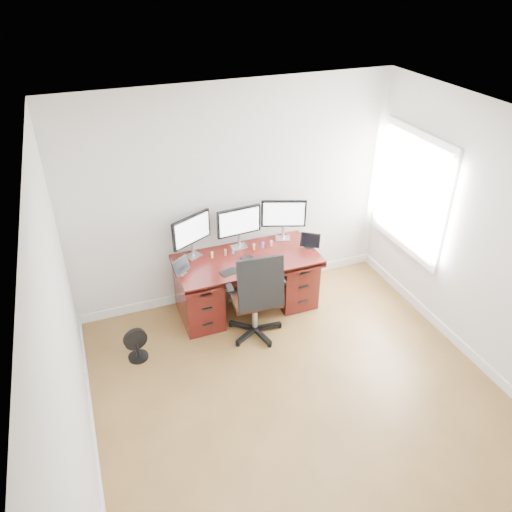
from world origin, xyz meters
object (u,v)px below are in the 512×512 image
object	(u,v)px
desk	(246,281)
monitor_center	(239,223)
floor_fan	(136,345)
keyboard	(254,266)
office_chair	(256,309)

from	to	relation	value
desk	monitor_center	size ratio (longest dim) A/B	3.08
desk	monitor_center	xyz separation A→B (m)	(0.00, 0.24, 0.68)
floor_fan	desk	bearing A→B (deg)	6.66
floor_fan	keyboard	bearing A→B (deg)	-2.16
desk	keyboard	bearing A→B (deg)	-87.83
floor_fan	monitor_center	bearing A→B (deg)	14.92
floor_fan	keyboard	distance (m)	1.57
office_chair	desk	bearing A→B (deg)	86.83
desk	floor_fan	bearing A→B (deg)	-163.20
floor_fan	monitor_center	xyz separation A→B (m)	(1.44, 0.67, 0.90)
desk	office_chair	distance (m)	0.55
office_chair	monitor_center	distance (m)	1.05
floor_fan	keyboard	world-z (taller)	keyboard
office_chair	floor_fan	xyz separation A→B (m)	(-1.36, 0.11, -0.20)
desk	keyboard	size ratio (longest dim) A/B	5.44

